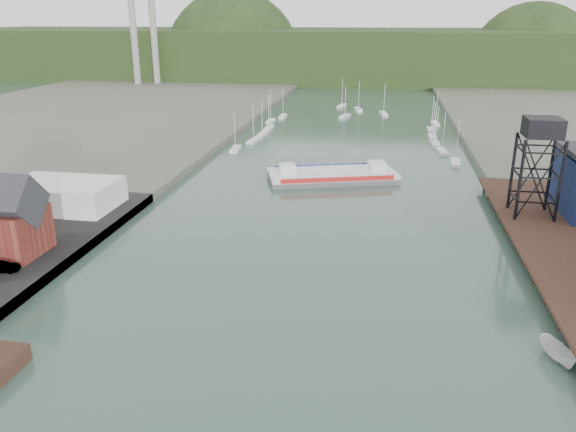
% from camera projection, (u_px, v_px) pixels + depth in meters
% --- Properties ---
extents(east_pier, '(14.00, 70.00, 2.45)m').
position_uv_depth(east_pier, '(565.00, 246.00, 80.74)').
color(east_pier, black).
rests_on(east_pier, ground).
extents(white_shed, '(18.00, 12.00, 4.50)m').
position_uv_depth(white_shed, '(64.00, 195.00, 97.58)').
color(white_shed, silver).
rests_on(white_shed, west_quay).
extents(lift_tower, '(6.50, 6.50, 16.00)m').
position_uv_depth(lift_tower, '(542.00, 134.00, 88.50)').
color(lift_tower, black).
rests_on(lift_tower, east_pier).
extents(marina_sailboats, '(57.71, 92.65, 0.90)m').
position_uv_depth(marina_sailboats, '(350.00, 128.00, 173.87)').
color(marina_sailboats, silver).
rests_on(marina_sailboats, ground).
extents(smokestacks, '(11.20, 8.20, 60.00)m').
position_uv_depth(smokestacks, '(143.00, 23.00, 268.02)').
color(smokestacks, gray).
rests_on(smokestacks, ground).
extents(distant_hills, '(500.00, 120.00, 80.00)m').
position_uv_depth(distant_hills, '(362.00, 58.00, 322.34)').
color(distant_hills, black).
rests_on(distant_hills, ground).
extents(chain_ferry, '(28.81, 18.32, 3.86)m').
position_uv_depth(chain_ferry, '(332.00, 175.00, 119.60)').
color(chain_ferry, '#555558').
rests_on(chain_ferry, ground).
extents(motorboat, '(3.72, 5.66, 2.04)m').
position_uv_depth(motorboat, '(558.00, 353.00, 56.73)').
color(motorboat, silver).
rests_on(motorboat, ground).
extents(car_west_b, '(4.61, 2.74, 1.43)m').
position_uv_depth(car_west_b, '(1.00, 267.00, 72.98)').
color(car_west_b, '#999999').
rests_on(car_west_b, west_quay).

